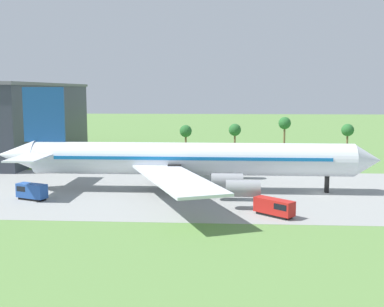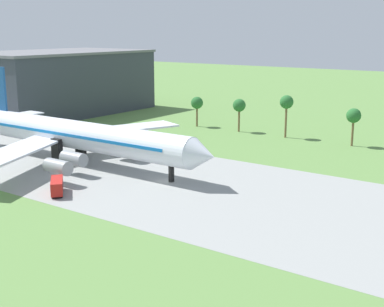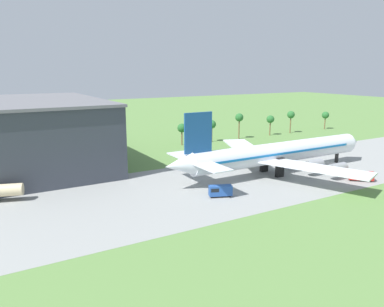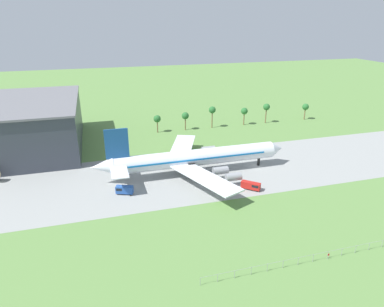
% 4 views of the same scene
% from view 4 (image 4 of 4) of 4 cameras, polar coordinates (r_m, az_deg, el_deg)
% --- Properties ---
extents(ground_plane, '(600.00, 600.00, 0.00)m').
position_cam_4_polar(ground_plane, '(135.74, 10.62, -2.04)').
color(ground_plane, '#5B8442').
extents(taxiway_strip, '(320.00, 44.00, 0.02)m').
position_cam_4_polar(taxiway_strip, '(135.74, 10.62, -2.04)').
color(taxiway_strip, gray).
rests_on(taxiway_strip, ground_plane).
extents(jet_airliner, '(72.57, 58.84, 19.61)m').
position_cam_4_polar(jet_airliner, '(124.85, 0.23, -0.75)').
color(jet_airliner, silver).
rests_on(jet_airliner, ground_plane).
extents(baggage_tug, '(5.91, 3.90, 2.84)m').
position_cam_4_polar(baggage_tug, '(114.44, -11.25, -5.96)').
color(baggage_tug, black).
rests_on(baggage_tug, ground_plane).
extents(fuel_truck, '(6.14, 5.79, 2.65)m').
position_cam_4_polar(fuel_truck, '(116.77, 9.85, -5.31)').
color(fuel_truck, black).
rests_on(fuel_truck, ground_plane).
extents(perimeter_fence, '(80.10, 0.10, 2.10)m').
position_cam_4_polar(perimeter_fence, '(95.71, 25.65, -13.99)').
color(perimeter_fence, gray).
rests_on(perimeter_fence, ground_plane).
extents(no_stopping_sign, '(0.44, 0.08, 1.68)m').
position_cam_4_polar(no_stopping_sign, '(91.15, 21.79, -15.55)').
color(no_stopping_sign, gray).
rests_on(no_stopping_sign, ground_plane).
extents(terminal_building, '(36.72, 61.20, 21.02)m').
position_cam_4_polar(terminal_building, '(164.53, -24.52, 4.49)').
color(terminal_building, '#333842').
rests_on(terminal_building, ground_plane).
extents(palm_tree_row, '(87.69, 3.60, 11.34)m').
position_cam_4_polar(palm_tree_row, '(181.67, 6.44, 6.93)').
color(palm_tree_row, brown).
rests_on(palm_tree_row, ground_plane).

